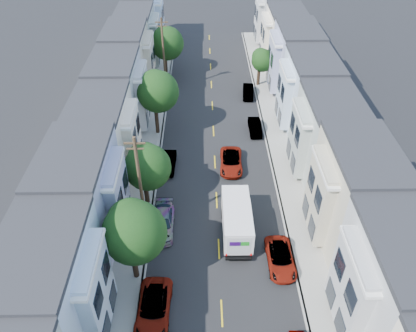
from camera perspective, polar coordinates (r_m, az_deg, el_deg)
ground at (r=34.99m, az=1.54°, el=-11.59°), size 160.00×160.00×0.00m
road_slab at (r=46.07m, az=0.87°, el=2.87°), size 12.00×70.00×0.02m
curb_left at (r=46.27m, az=-6.65°, el=2.85°), size 0.30×70.00×0.15m
curb_right at (r=46.59m, az=8.34°, el=2.96°), size 0.30×70.00×0.15m
sidewalk_left at (r=46.42m, az=-8.24°, el=2.83°), size 2.60×70.00×0.15m
sidewalk_right at (r=46.81m, az=9.92°, el=2.96°), size 2.60×70.00×0.15m
centerline at (r=46.08m, az=0.87°, el=2.86°), size 0.12×70.00×0.01m
townhouse_row_left at (r=47.11m, az=-12.83°, el=2.67°), size 5.00×70.00×8.50m
townhouse_row_right at (r=47.70m, az=14.40°, el=2.88°), size 5.00×70.00×8.50m
tree_b at (r=29.79m, az=-10.47°, el=-9.21°), size 4.70×4.70×7.47m
tree_c at (r=36.41m, az=-8.64°, el=-0.20°), size 4.24×4.24×6.47m
tree_d at (r=45.76m, az=-7.20°, el=10.31°), size 4.70×4.70×7.83m
tree_e at (r=60.05m, az=-5.85°, el=16.76°), size 4.70×4.70×7.19m
tree_far_r at (r=57.65m, az=7.60°, el=14.47°), size 3.10×3.10×5.29m
utility_pole_near at (r=33.05m, az=-9.43°, el=-3.13°), size 1.60×0.26×10.00m
utility_pole_far at (r=55.14m, az=-6.24°, el=15.09°), size 1.60×0.26×10.00m
fedex_truck at (r=35.03m, az=4.05°, el=-7.52°), size 2.41×6.26×3.00m
lead_sedan at (r=42.65m, az=3.26°, el=0.60°), size 2.48×5.04×1.37m
parked_left_b at (r=31.06m, az=-7.63°, el=-19.27°), size 2.55×5.23×1.43m
parked_left_c at (r=36.28m, az=-6.42°, el=-7.87°), size 2.03×4.78×1.43m
parked_left_d at (r=42.72m, az=-5.57°, el=0.46°), size 1.51×3.93×1.29m
parked_right_b at (r=34.02m, az=10.14°, el=-12.70°), size 2.17×4.62×1.28m
parked_right_c at (r=48.41m, az=6.62°, el=5.44°), size 1.39×3.85×1.28m
parked_right_d at (r=55.92m, az=5.67°, el=10.36°), size 1.70×4.01×1.30m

